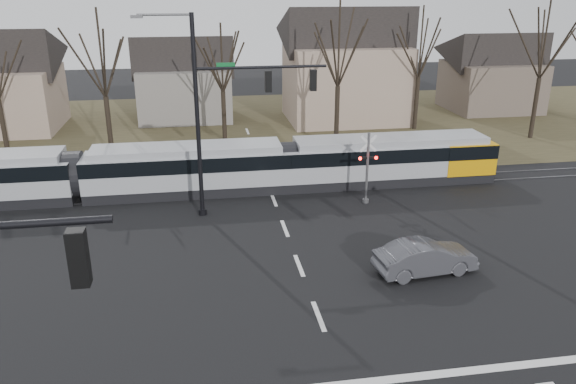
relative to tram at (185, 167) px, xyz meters
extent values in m
plane|color=black|center=(4.87, -16.00, -1.54)|extent=(140.00, 140.00, 0.00)
cube|color=#38331E|center=(4.87, 16.00, -1.54)|extent=(140.00, 28.00, 0.01)
cube|color=silver|center=(4.87, -17.80, -1.53)|extent=(28.00, 0.35, 0.01)
cube|color=silver|center=(4.87, -14.00, -1.53)|extent=(0.18, 2.00, 0.01)
cube|color=silver|center=(4.87, -10.00, -1.53)|extent=(0.18, 2.00, 0.01)
cube|color=silver|center=(4.87, -6.00, -1.53)|extent=(0.18, 2.00, 0.01)
cube|color=silver|center=(4.87, -2.00, -1.53)|extent=(0.18, 2.00, 0.01)
cube|color=silver|center=(4.87, 2.00, -1.53)|extent=(0.18, 2.00, 0.01)
cube|color=silver|center=(4.87, 6.00, -1.53)|extent=(0.18, 2.00, 0.01)
cube|color=silver|center=(4.87, 10.00, -1.53)|extent=(0.18, 2.00, 0.01)
cube|color=silver|center=(4.87, 14.00, -1.53)|extent=(0.18, 2.00, 0.01)
cube|color=#59595E|center=(4.87, -0.90, -1.51)|extent=(90.00, 0.12, 0.06)
cube|color=#59595E|center=(4.87, 0.50, -1.51)|extent=(90.00, 0.12, 0.06)
cube|color=gray|center=(0.17, 0.00, -0.13)|extent=(11.62, 2.71, 2.83)
cube|color=black|center=(0.17, 0.00, 0.44)|extent=(11.64, 2.75, 0.82)
cube|color=gray|center=(12.27, 0.00, -0.13)|extent=(12.58, 2.71, 2.83)
cube|color=black|center=(12.27, 0.00, 0.44)|extent=(12.60, 2.75, 0.82)
cube|color=orange|center=(17.01, 0.00, -0.04)|extent=(3.10, 2.77, 1.89)
imported|color=#424248|center=(9.96, -11.45, -0.83)|extent=(2.46, 4.62, 1.41)
cube|color=black|center=(-1.28, -22.00, 5.36)|extent=(0.32, 0.32, 1.05)
sphere|color=#FF0C07|center=(-1.28, -22.00, 5.69)|extent=(0.22, 0.22, 0.22)
cylinder|color=black|center=(0.87, -3.50, 3.56)|extent=(0.22, 0.22, 10.20)
cylinder|color=black|center=(0.87, -3.50, -1.39)|extent=(0.44, 0.44, 0.30)
cylinder|color=black|center=(4.12, -3.50, 6.06)|extent=(6.50, 0.14, 0.14)
cube|color=#0C5926|center=(2.37, -3.50, 6.21)|extent=(0.90, 0.03, 0.22)
cube|color=black|center=(4.44, -3.50, 5.36)|extent=(0.32, 0.32, 1.05)
sphere|color=#FF0C07|center=(4.44, -3.50, 5.69)|extent=(0.22, 0.22, 0.22)
cube|color=black|center=(6.72, -3.50, 5.36)|extent=(0.32, 0.32, 1.05)
sphere|color=#FF0C07|center=(6.72, -3.50, 5.69)|extent=(0.22, 0.22, 0.22)
cube|color=#59595B|center=(-1.63, -3.50, 8.48)|extent=(0.55, 0.22, 0.14)
cylinder|color=#59595B|center=(9.87, -3.20, 0.46)|extent=(0.14, 0.14, 4.00)
cylinder|color=#59595B|center=(9.87, -3.20, -1.44)|extent=(0.36, 0.36, 0.20)
cube|color=silver|center=(9.87, -3.20, 1.86)|extent=(0.95, 0.04, 0.95)
cube|color=silver|center=(9.87, -3.20, 1.86)|extent=(0.95, 0.04, 0.95)
cube|color=black|center=(9.87, -3.20, 1.06)|extent=(1.00, 0.10, 0.12)
sphere|color=#FF0C07|center=(9.42, -3.28, 1.06)|extent=(0.18, 0.18, 0.18)
sphere|color=#FF0C07|center=(10.32, -3.28, 1.06)|extent=(0.18, 0.18, 0.18)
cube|color=gray|center=(-15.13, 18.00, 0.96)|extent=(9.00, 8.00, 5.00)
cube|color=slate|center=(-0.13, 20.00, 0.71)|extent=(8.00, 7.00, 4.50)
cube|color=gray|center=(13.87, 17.00, 1.71)|extent=(10.00, 8.00, 6.50)
cube|color=brown|center=(28.87, 19.00, 0.71)|extent=(8.00, 7.00, 4.50)
camera|label=1|loc=(0.93, -31.27, 9.84)|focal=35.00mm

